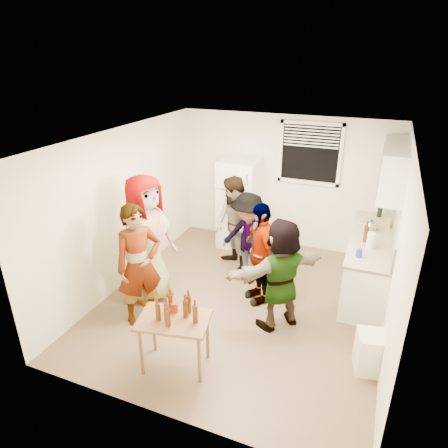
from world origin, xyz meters
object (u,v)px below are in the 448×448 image
at_px(guest_orange, 278,323).
at_px(guest_back_right, 247,280).
at_px(beer_bottle_table, 159,320).
at_px(kettle, 370,230).
at_px(trash_bin, 371,353).
at_px(guest_back_left, 233,269).
at_px(blue_cup, 358,257).
at_px(guest_black, 258,299).
at_px(red_cup, 174,311).
at_px(guest_stripe, 144,318).
at_px(serving_table, 177,365).
at_px(refrigerator, 239,203).
at_px(beer_bottle_counter, 365,242).
at_px(wine_bottle, 379,217).
at_px(guest_grey, 152,296).

bearing_deg(guest_orange, guest_back_right, -96.82).
bearing_deg(beer_bottle_table, kettle, 55.45).
bearing_deg(trash_bin, guest_back_left, 145.43).
bearing_deg(blue_cup, guest_black, -170.91).
height_order(trash_bin, red_cup, red_cup).
distance_m(beer_bottle_table, guest_back_left, 2.64).
xyz_separation_m(guest_stripe, guest_black, (1.37, 1.09, 0.00)).
relative_size(red_cup, guest_black, 0.08).
height_order(serving_table, beer_bottle_table, beer_bottle_table).
relative_size(trash_bin, guest_black, 0.32).
distance_m(blue_cup, guest_back_right, 1.94).
xyz_separation_m(refrigerator, trash_bin, (2.63, -2.62, -0.60)).
distance_m(beer_bottle_counter, trash_bin, 1.81).
xyz_separation_m(beer_bottle_counter, red_cup, (-1.95, -2.35, -0.21)).
height_order(wine_bottle, guest_back_right, wine_bottle).
bearing_deg(guest_grey, guest_black, -54.77).
distance_m(wine_bottle, guest_black, 2.59).
distance_m(serving_table, guest_orange, 1.57).
distance_m(refrigerator, guest_grey, 2.50).
bearing_deg(red_cup, guest_back_right, 84.26).
bearing_deg(guest_stripe, blue_cup, -28.06).
bearing_deg(guest_orange, guest_stripe, -28.34).
distance_m(wine_bottle, guest_orange, 2.74).
bearing_deg(refrigerator, guest_grey, -105.17).
bearing_deg(beer_bottle_counter, guest_back_left, -179.19).
distance_m(red_cup, guest_stripe, 1.19).
relative_size(blue_cup, guest_back_right, 0.07).
bearing_deg(red_cup, trash_bin, 17.05).
bearing_deg(red_cup, guest_orange, 48.67).
relative_size(wine_bottle, trash_bin, 0.62).
bearing_deg(wine_bottle, guest_stripe, -134.66).
height_order(guest_stripe, guest_back_left, guest_back_left).
relative_size(kettle, guest_back_right, 0.16).
xyz_separation_m(wine_bottle, guest_black, (-1.55, -1.87, -0.90)).
height_order(wine_bottle, guest_black, wine_bottle).
distance_m(refrigerator, kettle, 2.45).
height_order(serving_table, guest_back_right, serving_table).
relative_size(beer_bottle_counter, guest_orange, 0.16).
distance_m(refrigerator, guest_orange, 2.72).
height_order(serving_table, guest_grey, serving_table).
xyz_separation_m(guest_stripe, guest_back_left, (0.68, 1.80, 0.00)).
bearing_deg(guest_back_left, guest_grey, -78.03).
height_order(guest_back_right, guest_orange, guest_back_right).
height_order(guest_back_left, guest_back_right, guest_back_left).
xyz_separation_m(guest_back_left, guest_back_right, (0.35, -0.26, 0.00)).
bearing_deg(guest_black, guest_grey, -110.96).
bearing_deg(serving_table, red_cup, 115.19).
height_order(kettle, guest_orange, kettle).
distance_m(beer_bottle_table, guest_grey, 1.71).
distance_m(blue_cup, red_cup, 2.65).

